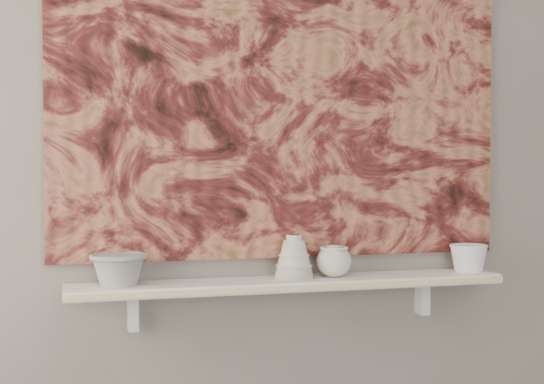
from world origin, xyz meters
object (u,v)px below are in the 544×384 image
object	(u,v)px
cup_cream	(334,261)
shelf	(291,283)
painting	(284,88)
bowl_white	(469,258)
bell_vessel	(294,257)
bowl_grey	(119,269)

from	to	relation	value
cup_cream	shelf	bearing A→B (deg)	180.00
painting	cup_cream	bearing A→B (deg)	-29.21
painting	bowl_white	xyz separation A→B (m)	(0.63, -0.08, -0.56)
painting	bell_vessel	size ratio (longest dim) A/B	10.70
shelf	bowl_white	size ratio (longest dim) A/B	10.87
shelf	painting	distance (m)	0.63
bowl_grey	bowl_white	distance (m)	1.17
cup_cream	painting	bearing A→B (deg)	150.79
painting	bowl_grey	distance (m)	0.78
shelf	bowl_grey	bearing A→B (deg)	180.00
cup_cream	bowl_grey	bearing A→B (deg)	180.00
shelf	painting	world-z (taller)	painting
bowl_grey	bell_vessel	distance (m)	0.55
bell_vessel	bowl_grey	bearing A→B (deg)	180.00
cup_cream	bell_vessel	distance (m)	0.14
shelf	bowl_white	xyz separation A→B (m)	(0.63, 0.00, 0.06)
shelf	painting	size ratio (longest dim) A/B	0.93
cup_cream	bell_vessel	xyz separation A→B (m)	(-0.13, 0.00, 0.02)
bowl_white	cup_cream	bearing A→B (deg)	180.00
cup_cream	bowl_white	xyz separation A→B (m)	(0.48, 0.00, -0.00)
painting	cup_cream	size ratio (longest dim) A/B	13.34
painting	bowl_grey	size ratio (longest dim) A/B	8.75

